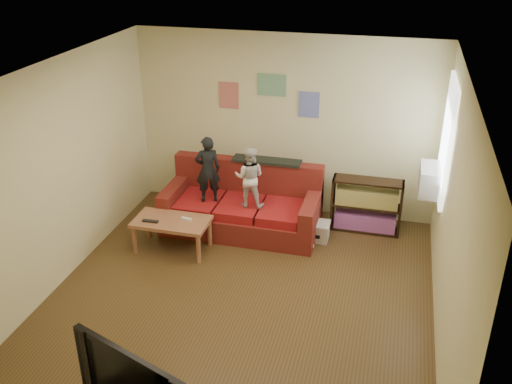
% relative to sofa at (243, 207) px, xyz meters
% --- Properties ---
extents(room_shell, '(4.52, 5.02, 2.72)m').
position_rel_sofa_xyz_m(room_shell, '(0.43, -1.71, 1.02)').
color(room_shell, brown).
rests_on(room_shell, ground).
extents(sofa, '(2.22, 1.02, 0.98)m').
position_rel_sofa_xyz_m(sofa, '(0.00, 0.00, 0.00)').
color(sofa, maroon).
rests_on(sofa, ground).
extents(child_a, '(0.42, 0.35, 0.97)m').
position_rel_sofa_xyz_m(child_a, '(-0.45, -0.18, 0.62)').
color(child_a, black).
rests_on(child_a, sofa).
extents(child_b, '(0.44, 0.36, 0.87)m').
position_rel_sofa_xyz_m(child_b, '(0.15, -0.18, 0.57)').
color(child_b, silver).
rests_on(child_b, sofa).
extents(coffee_table, '(1.01, 0.56, 0.46)m').
position_rel_sofa_xyz_m(coffee_table, '(-0.76, -0.84, 0.06)').
color(coffee_table, '#A96A47').
rests_on(coffee_table, ground).
extents(remote, '(0.22, 0.06, 0.02)m').
position_rel_sofa_xyz_m(remote, '(-1.01, -0.96, 0.14)').
color(remote, black).
rests_on(remote, coffee_table).
extents(game_controller, '(0.15, 0.06, 0.03)m').
position_rel_sofa_xyz_m(game_controller, '(-0.56, -0.79, 0.14)').
color(game_controller, white).
rests_on(game_controller, coffee_table).
extents(bookshelf, '(0.99, 0.30, 0.79)m').
position_rel_sofa_xyz_m(bookshelf, '(1.74, 0.37, 0.03)').
color(bookshelf, black).
rests_on(bookshelf, ground).
extents(window, '(0.04, 1.08, 1.48)m').
position_rel_sofa_xyz_m(window, '(2.65, -0.06, 1.31)').
color(window, white).
rests_on(window, room_shell).
extents(ac_unit, '(0.28, 0.55, 0.35)m').
position_rel_sofa_xyz_m(ac_unit, '(2.53, -0.06, 0.75)').
color(ac_unit, '#B7B2A3').
rests_on(ac_unit, window).
extents(artwork_left, '(0.30, 0.01, 0.40)m').
position_rel_sofa_xyz_m(artwork_left, '(-0.42, 0.77, 1.42)').
color(artwork_left, '#D87266').
rests_on(artwork_left, room_shell).
extents(artwork_center, '(0.42, 0.01, 0.32)m').
position_rel_sofa_xyz_m(artwork_center, '(0.23, 0.77, 1.62)').
color(artwork_center, '#72B27F').
rests_on(artwork_center, room_shell).
extents(artwork_right, '(0.30, 0.01, 0.38)m').
position_rel_sofa_xyz_m(artwork_right, '(0.78, 0.77, 1.37)').
color(artwork_right, '#727FCC').
rests_on(artwork_right, room_shell).
extents(file_box, '(0.39, 0.30, 0.27)m').
position_rel_sofa_xyz_m(file_box, '(1.09, -0.08, -0.19)').
color(file_box, silver).
rests_on(file_box, ground).
extents(television, '(1.15, 0.56, 0.68)m').
position_rel_sofa_xyz_m(television, '(0.28, -3.96, 0.48)').
color(television, black).
rests_on(television, tv_stand).
extents(tissue, '(0.12, 0.12, 0.11)m').
position_rel_sofa_xyz_m(tissue, '(1.06, -0.37, -0.27)').
color(tissue, white).
rests_on(tissue, ground).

